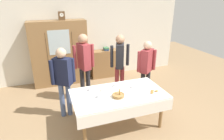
% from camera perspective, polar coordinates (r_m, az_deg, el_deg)
% --- Properties ---
extents(ground_plane, '(12.00, 12.00, 0.00)m').
position_cam_1_polar(ground_plane, '(4.41, 0.90, -14.52)').
color(ground_plane, '#997A56').
rests_on(ground_plane, ground).
extents(back_wall, '(6.40, 0.10, 2.70)m').
position_cam_1_polar(back_wall, '(6.24, -7.63, 9.86)').
color(back_wall, silver).
rests_on(back_wall, ground).
extents(dining_table, '(1.87, 1.02, 0.76)m').
position_cam_1_polar(dining_table, '(3.86, 2.18, -8.43)').
color(dining_table, olive).
rests_on(dining_table, ground).
extents(wall_cabinet, '(1.63, 0.46, 1.93)m').
position_cam_1_polar(wall_cabinet, '(5.93, -15.38, 4.84)').
color(wall_cabinet, olive).
rests_on(wall_cabinet, ground).
extents(mantel_clock, '(0.18, 0.11, 0.24)m').
position_cam_1_polar(mantel_clock, '(5.74, -14.92, 15.46)').
color(mantel_clock, brown).
rests_on(mantel_clock, wall_cabinet).
extents(bookshelf_low, '(1.02, 0.35, 0.91)m').
position_cam_1_polar(bookshelf_low, '(6.39, -1.73, 1.99)').
color(bookshelf_low, olive).
rests_on(bookshelf_low, ground).
extents(book_stack, '(0.17, 0.22, 0.10)m').
position_cam_1_polar(book_stack, '(6.24, -1.78, 6.38)').
color(book_stack, '#664C7A').
rests_on(book_stack, bookshelf_low).
extents(tea_cup_front_edge, '(0.13, 0.13, 0.06)m').
position_cam_1_polar(tea_cup_front_edge, '(4.05, 6.26, -5.05)').
color(tea_cup_front_edge, white).
rests_on(tea_cup_front_edge, dining_table).
extents(tea_cup_back_edge, '(0.13, 0.13, 0.06)m').
position_cam_1_polar(tea_cup_back_edge, '(4.10, 0.95, -4.56)').
color(tea_cup_back_edge, white).
rests_on(tea_cup_back_edge, dining_table).
extents(tea_cup_far_right, '(0.13, 0.13, 0.06)m').
position_cam_1_polar(tea_cup_far_right, '(3.90, -2.70, -6.01)').
color(tea_cup_far_right, white).
rests_on(tea_cup_far_right, dining_table).
extents(tea_cup_center, '(0.13, 0.13, 0.06)m').
position_cam_1_polar(tea_cup_center, '(3.95, -6.53, -5.83)').
color(tea_cup_center, white).
rests_on(tea_cup_center, dining_table).
extents(tea_cup_mid_right, '(0.13, 0.13, 0.06)m').
position_cam_1_polar(tea_cup_mid_right, '(3.68, -4.05, -7.86)').
color(tea_cup_mid_right, white).
rests_on(tea_cup_mid_right, dining_table).
extents(bread_basket, '(0.24, 0.24, 0.16)m').
position_cam_1_polar(bread_basket, '(3.69, 1.92, -7.60)').
color(bread_basket, '#9E7542').
rests_on(bread_basket, dining_table).
extents(pastry_plate, '(0.28, 0.28, 0.05)m').
position_cam_1_polar(pastry_plate, '(3.93, 12.52, -6.60)').
color(pastry_plate, white).
rests_on(pastry_plate, dining_table).
extents(spoon_near_right, '(0.12, 0.02, 0.01)m').
position_cam_1_polar(spoon_near_right, '(3.76, -7.19, -7.71)').
color(spoon_near_right, silver).
rests_on(spoon_near_right, dining_table).
extents(spoon_center, '(0.12, 0.02, 0.01)m').
position_cam_1_polar(spoon_center, '(4.30, 9.27, -3.94)').
color(spoon_center, silver).
rests_on(spoon_center, dining_table).
extents(person_beside_shelf, '(0.52, 0.37, 1.60)m').
position_cam_1_polar(person_beside_shelf, '(4.20, -14.43, -1.90)').
color(person_beside_shelf, slate).
rests_on(person_beside_shelf, ground).
extents(person_by_cabinet, '(0.52, 0.40, 1.75)m').
position_cam_1_polar(person_by_cabinet, '(4.77, -8.39, 2.72)').
color(person_by_cabinet, '#232328').
rests_on(person_by_cabinet, ground).
extents(person_near_right_end, '(0.52, 0.41, 1.68)m').
position_cam_1_polar(person_near_right_end, '(4.93, 2.36, 3.01)').
color(person_near_right_end, '#933338').
rests_on(person_near_right_end, ground).
extents(person_behind_table_right, '(0.52, 0.38, 1.57)m').
position_cam_1_polar(person_behind_table_right, '(4.87, 10.28, 1.42)').
color(person_behind_table_right, '#232328').
rests_on(person_behind_table_right, ground).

